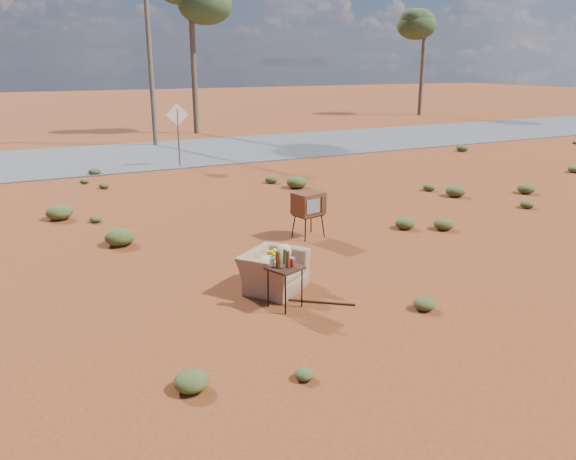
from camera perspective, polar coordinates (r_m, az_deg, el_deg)
name	(u,v)px	position (r m, az deg, el deg)	size (l,w,h in m)	color
ground	(302,295)	(8.99, 1.43, -6.60)	(140.00, 140.00, 0.00)	maroon
highway	(121,157)	(22.89, -16.65, 7.15)	(140.00, 7.00, 0.04)	#565659
armchair	(275,265)	(9.11, -1.33, -3.57)	(1.25, 1.26, 0.86)	#916C4F
tv_unit	(309,204)	(11.68, 2.11, 2.63)	(0.69, 0.60, 0.96)	black
side_table	(282,265)	(8.31, -0.59, -3.62)	(0.57, 0.57, 0.92)	#3B2215
rusty_bar	(311,301)	(8.71, 2.36, -7.26)	(0.04, 0.04, 1.36)	#452112
road_sign	(178,124)	(20.12, -11.14, 10.57)	(0.78, 0.06, 2.19)	brown
eucalyptus_center	(191,0)	(29.78, -9.87, 22.05)	(3.20, 3.20, 7.60)	brown
eucalyptus_right	(425,24)	(40.68, 13.77, 19.65)	(3.20, 3.20, 7.10)	brown
utility_pole_center	(149,47)	(25.47, -13.92, 17.60)	(1.40, 0.20, 8.00)	brown
scrub_patch	(175,224)	(12.55, -11.45, 0.59)	(17.49, 8.07, 0.33)	#4C5826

